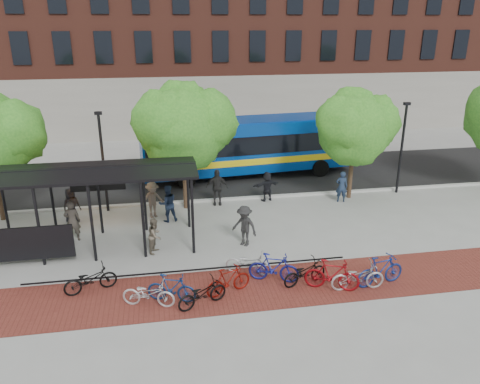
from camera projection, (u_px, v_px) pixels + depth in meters
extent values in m
plane|color=#9E9E99|center=(255.00, 230.00, 21.95)|extent=(160.00, 160.00, 0.00)
cube|color=black|center=(229.00, 177.00, 29.35)|extent=(160.00, 8.00, 0.01)
cube|color=#B7B7B2|center=(240.00, 198.00, 25.63)|extent=(160.00, 0.25, 0.12)
cube|color=maroon|center=(228.00, 290.00, 17.01)|extent=(24.00, 3.00, 0.01)
cube|color=black|center=(191.00, 281.00, 17.63)|extent=(12.00, 0.05, 0.95)
cube|color=brown|center=(305.00, 12.00, 44.16)|extent=(55.00, 14.00, 20.00)
cylinder|color=black|center=(5.00, 205.00, 20.41)|extent=(0.12, 0.12, 3.30)
cylinder|color=black|center=(39.00, 227.00, 18.23)|extent=(0.12, 0.12, 3.30)
cylinder|color=black|center=(53.00, 202.00, 20.73)|extent=(0.12, 0.12, 3.30)
cylinder|color=black|center=(92.00, 224.00, 18.55)|extent=(0.12, 0.12, 3.30)
cylinder|color=black|center=(99.00, 200.00, 21.05)|extent=(0.12, 0.12, 3.30)
cylinder|color=black|center=(143.00, 220.00, 18.87)|extent=(0.12, 0.12, 3.30)
cylinder|color=black|center=(144.00, 197.00, 21.37)|extent=(0.12, 0.12, 3.30)
cylinder|color=black|center=(193.00, 217.00, 19.19)|extent=(0.12, 0.12, 3.30)
cylinder|color=black|center=(188.00, 194.00, 21.69)|extent=(0.12, 0.12, 3.30)
cube|color=black|center=(14.00, 245.00, 18.25)|extent=(4.50, 0.08, 1.40)
cube|color=black|center=(63.00, 177.00, 18.37)|extent=(10.60, 1.65, 0.29)
cube|color=black|center=(69.00, 167.00, 19.67)|extent=(10.60, 1.65, 0.29)
cube|color=black|center=(72.00, 171.00, 20.45)|extent=(9.00, 0.10, 0.40)
cube|color=black|center=(98.00, 183.00, 20.88)|extent=(2.40, 0.12, 0.70)
cube|color=#FF7200|center=(98.00, 182.00, 20.96)|extent=(2.20, 0.02, 0.55)
sphere|color=#2D7920|center=(12.00, 133.00, 21.95)|extent=(3.20, 3.20, 3.20)
cylinder|color=#382619|center=(185.00, 185.00, 24.09)|extent=(0.24, 0.24, 2.52)
sphere|color=#2D7920|center=(183.00, 129.00, 23.08)|extent=(4.20, 4.20, 4.20)
sphere|color=#2D7920|center=(203.00, 121.00, 23.33)|extent=(3.36, 3.36, 3.36)
sphere|color=#2D7920|center=(165.00, 123.00, 22.53)|extent=(3.15, 3.15, 3.15)
sphere|color=#2D7920|center=(184.00, 111.00, 23.19)|extent=(2.94, 2.94, 2.94)
cylinder|color=#382619|center=(350.00, 178.00, 25.57)|extent=(0.24, 0.24, 2.27)
sphere|color=#2D7920|center=(354.00, 130.00, 24.66)|extent=(3.80, 3.80, 3.80)
sphere|color=#2D7920|center=(370.00, 123.00, 24.89)|extent=(3.04, 3.04, 3.04)
sphere|color=#2D7920|center=(343.00, 124.00, 24.12)|extent=(2.85, 2.85, 2.85)
sphere|color=#2D7920|center=(354.00, 114.00, 24.77)|extent=(2.66, 2.66, 2.66)
cylinder|color=black|center=(103.00, 164.00, 23.30)|extent=(0.14, 0.14, 5.00)
cube|color=black|center=(98.00, 113.00, 22.42)|extent=(0.35, 0.20, 0.15)
cylinder|color=black|center=(401.00, 150.00, 25.86)|extent=(0.14, 0.14, 5.00)
cube|color=black|center=(407.00, 104.00, 24.99)|extent=(0.35, 0.20, 0.15)
cube|color=#083B99|center=(249.00, 144.00, 29.05)|extent=(13.46, 4.15, 3.04)
cube|color=black|center=(249.00, 140.00, 28.96)|extent=(13.20, 4.16, 1.10)
cube|color=yellow|center=(249.00, 156.00, 29.30)|extent=(13.34, 4.18, 0.39)
cube|color=#083B99|center=(249.00, 121.00, 28.54)|extent=(13.17, 3.83, 0.20)
cylinder|color=black|center=(186.00, 180.00, 27.20)|extent=(1.08, 0.41, 1.06)
cylinder|color=black|center=(179.00, 166.00, 29.80)|extent=(1.08, 0.41, 1.06)
cylinder|color=black|center=(320.00, 168.00, 29.32)|extent=(1.08, 0.41, 1.06)
cylinder|color=black|center=(303.00, 156.00, 31.92)|extent=(1.08, 0.41, 1.06)
imported|color=black|center=(90.00, 279.00, 16.77)|extent=(1.99, 1.19, 0.99)
imported|color=#BDBEC0|center=(149.00, 294.00, 15.92)|extent=(1.95, 1.14, 0.97)
imported|color=navy|center=(171.00, 288.00, 16.16)|extent=(1.81, 1.03, 1.05)
imported|color=black|center=(202.00, 293.00, 15.93)|extent=(1.94, 1.31, 0.96)
imported|color=maroon|center=(228.00, 280.00, 16.63)|extent=(1.82, 1.09, 1.06)
imported|color=#B4B4B6|center=(248.00, 263.00, 17.95)|extent=(1.90, 1.26, 0.95)
imported|color=navy|center=(274.00, 268.00, 17.40)|extent=(1.98, 1.19, 1.15)
imported|color=black|center=(305.00, 272.00, 17.28)|extent=(1.92, 1.16, 0.95)
imported|color=maroon|center=(332.00, 275.00, 16.86)|extent=(2.06, 1.27, 1.20)
imported|color=#AAAAAD|center=(358.00, 277.00, 16.90)|extent=(2.01, 0.76, 1.04)
imported|color=navy|center=(380.00, 271.00, 17.15)|extent=(2.07, 0.96, 1.20)
imported|color=black|center=(71.00, 206.00, 22.45)|extent=(1.02, 0.95, 1.74)
imported|color=#433D36|center=(72.00, 221.00, 20.58)|extent=(0.69, 0.47, 1.87)
imported|color=#1E2C46|center=(168.00, 203.00, 22.58)|extent=(1.03, 0.88, 1.84)
imported|color=brown|center=(153.00, 200.00, 23.03)|extent=(1.37, 1.13, 1.84)
imported|color=#252525|center=(217.00, 187.00, 24.64)|extent=(1.18, 0.57, 1.94)
imported|color=black|center=(267.00, 186.00, 25.23)|extent=(1.58, 0.83, 1.63)
imported|color=#1D2C45|center=(342.00, 187.00, 25.06)|extent=(0.70, 0.54, 1.72)
imported|color=#635949|center=(155.00, 236.00, 19.57)|extent=(0.82, 0.90, 1.52)
imported|color=#242424|center=(244.00, 226.00, 20.13)|extent=(1.33, 1.29, 1.83)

